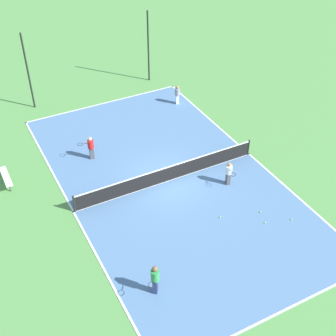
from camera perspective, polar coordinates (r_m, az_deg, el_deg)
The scene contains 14 objects.
ground_plane at distance 25.86m, azimuth -0.00°, elevation -1.58°, with size 80.00×80.00×0.00m, color #518E47.
court_surface at distance 25.85m, azimuth -0.00°, elevation -1.57°, with size 11.00×19.48×0.02m.
tennis_net at distance 25.52m, azimuth -0.00°, elevation -0.65°, with size 10.80×0.10×1.01m.
bench at distance 26.98m, azimuth -19.14°, elevation -1.04°, with size 0.36×1.94×0.45m.
player_coach_red at distance 27.39m, azimuth -9.40°, elevation 2.59°, with size 0.97×0.47×1.46m.
player_baseline_gray at distance 32.58m, azimuth 1.14°, elevation 9.04°, with size 0.45×0.45×1.36m.
player_near_white at distance 25.35m, azimuth 7.41°, elevation -0.51°, with size 0.52×0.98×1.41m.
player_far_green at distance 19.85m, azimuth -1.59°, elevation -13.28°, with size 0.84×0.93×1.58m.
tennis_ball_far_baseline at distance 24.32m, azimuth 11.21°, elevation -5.30°, with size 0.07×0.07×0.07m, color #CCE033.
tennis_ball_left_sideline at distance 23.74m, azimuth 6.39°, elevation -5.97°, with size 0.07×0.07×0.07m, color #CCE033.
tennis_ball_right_alley at distance 23.80m, azimuth 11.75°, elevation -6.54°, with size 0.07×0.07×0.07m, color #CCE033.
tennis_ball_near_net at distance 24.27m, azimuth 14.82°, elevation -6.07°, with size 0.07×0.07×0.07m, color #CCE033.
fence_post_back_left at distance 32.64m, azimuth -16.71°, elevation 11.16°, with size 0.12×0.12×5.29m.
fence_post_back_right at distance 35.05m, azimuth -2.42°, elevation 14.54°, with size 0.12×0.12×5.29m.
Camera 1 is at (-9.32, -17.78, 16.30)m, focal length 50.00 mm.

